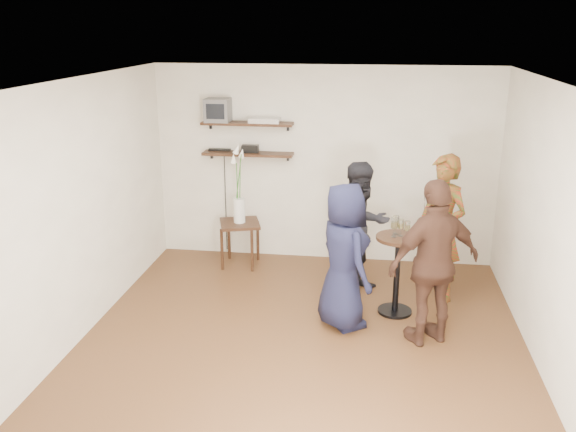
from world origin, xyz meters
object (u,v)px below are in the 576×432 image
object	(u,v)px
person_dark	(361,228)
person_brown	(434,263)
drinks_table	(397,264)
person_plaid	(441,228)
radio	(250,149)
crt_monitor	(218,110)
side_table	(240,229)
dvd_deck	(265,120)
person_navy	(344,256)

from	to	relation	value
person_dark	person_brown	size ratio (longest dim) A/B	0.94
drinks_table	person_brown	bearing A→B (deg)	-61.39
person_plaid	radio	bearing A→B (deg)	-155.78
radio	person_dark	xyz separation A→B (m)	(1.50, -0.92, -0.72)
crt_monitor	side_table	world-z (taller)	crt_monitor
dvd_deck	person_plaid	size ratio (longest dim) A/B	0.23
side_table	person_navy	bearing A→B (deg)	-46.30
crt_monitor	person_brown	world-z (taller)	crt_monitor
person_plaid	person_dark	world-z (taller)	person_plaid
side_table	drinks_table	distance (m)	2.31
radio	person_brown	size ratio (longest dim) A/B	0.13
side_table	person_dark	xyz separation A→B (m)	(1.60, -0.60, 0.29)
drinks_table	person_brown	distance (m)	0.73
drinks_table	person_dark	world-z (taller)	person_dark
person_plaid	person_navy	world-z (taller)	person_plaid
radio	person_brown	world-z (taller)	person_brown
crt_monitor	side_table	bearing A→B (deg)	-44.48
dvd_deck	person_brown	xyz separation A→B (m)	(2.05, -2.05, -1.05)
dvd_deck	person_brown	bearing A→B (deg)	-45.09
radio	side_table	bearing A→B (deg)	-106.46
crt_monitor	dvd_deck	world-z (taller)	crt_monitor
crt_monitor	person_navy	xyz separation A→B (m)	(1.76, -1.83, -1.24)
dvd_deck	crt_monitor	bearing A→B (deg)	180.00
drinks_table	person_plaid	xyz separation A→B (m)	(0.49, 0.47, 0.28)
radio	person_brown	distance (m)	3.12
person_plaid	drinks_table	bearing A→B (deg)	-90.00
radio	person_brown	xyz separation A→B (m)	(2.25, -2.05, -0.67)
radio	person_dark	distance (m)	1.90
crt_monitor	person_dark	distance (m)	2.45
person_plaid	person_navy	bearing A→B (deg)	-95.27
side_table	person_dark	size ratio (longest dim) A/B	0.39
side_table	person_dark	world-z (taller)	person_dark
person_navy	person_brown	distance (m)	0.93
side_table	drinks_table	size ratio (longest dim) A/B	0.69
dvd_deck	person_brown	world-z (taller)	dvd_deck
radio	drinks_table	distance (m)	2.59
radio	person_plaid	world-z (taller)	person_plaid
crt_monitor	person_brown	xyz separation A→B (m)	(2.66, -2.05, -1.17)
drinks_table	person_dark	bearing A→B (deg)	127.61
dvd_deck	drinks_table	bearing A→B (deg)	-40.23
drinks_table	person_brown	size ratio (longest dim) A/B	0.53
radio	person_plaid	xyz separation A→B (m)	(2.41, -0.99, -0.66)
person_navy	side_table	bearing A→B (deg)	10.68
person_navy	person_brown	size ratio (longest dim) A/B	0.92
dvd_deck	person_dark	distance (m)	1.94
drinks_table	person_brown	xyz separation A→B (m)	(0.33, -0.60, 0.27)
side_table	person_brown	world-z (taller)	person_brown
dvd_deck	person_navy	bearing A→B (deg)	-57.82
person_plaid	person_navy	xyz separation A→B (m)	(-1.06, -0.84, -0.08)
person_dark	person_navy	distance (m)	0.92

